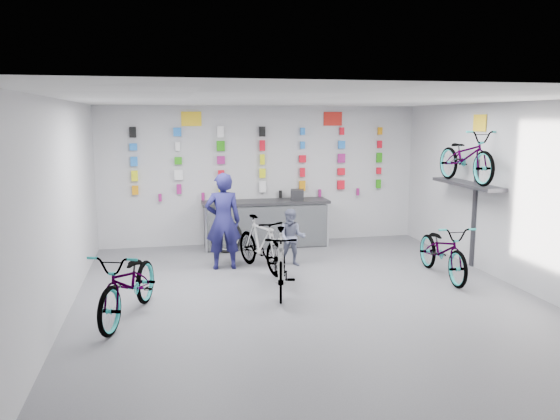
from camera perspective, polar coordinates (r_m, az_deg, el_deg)
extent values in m
plane|color=#515256|center=(8.47, 2.97, -9.26)|extent=(8.00, 8.00, 0.00)
plane|color=white|center=(8.02, 3.16, 11.46)|extent=(8.00, 8.00, 0.00)
plane|color=#B5B5B7|center=(11.99, -1.91, 3.66)|extent=(7.00, 0.00, 7.00)
plane|color=#B5B5B7|center=(4.46, 16.59, -6.90)|extent=(7.00, 0.00, 7.00)
plane|color=#B5B5B7|center=(7.97, -22.05, -0.04)|extent=(0.00, 8.00, 8.00)
plane|color=#B5B5B7|center=(9.63, 23.62, 1.40)|extent=(0.00, 8.00, 8.00)
cube|color=black|center=(11.71, -1.49, -1.68)|extent=(2.60, 0.60, 0.90)
cube|color=silver|center=(11.41, -1.22, -1.82)|extent=(2.60, 0.02, 0.90)
cube|color=silver|center=(11.25, -7.74, -2.07)|extent=(0.04, 0.04, 0.96)
cube|color=silver|center=(11.72, 5.04, -1.55)|extent=(0.04, 0.04, 0.96)
cube|color=black|center=(11.62, -1.50, 0.84)|extent=(2.70, 0.66, 0.06)
cube|color=orange|center=(11.78, -14.88, 2.02)|extent=(0.13, 0.06, 0.19)
cube|color=#911868|center=(11.77, -10.50, 2.17)|extent=(0.10, 0.06, 0.21)
cube|color=yellow|center=(11.83, -6.14, 2.31)|extent=(0.11, 0.06, 0.19)
cube|color=silver|center=(11.95, -1.84, 2.44)|extent=(0.14, 0.06, 0.24)
cube|color=orange|center=(12.14, 2.35, 2.54)|extent=(0.13, 0.06, 0.23)
cube|color=red|center=(12.39, 6.39, 2.64)|extent=(0.16, 0.06, 0.20)
cube|color=#248E0E|center=(12.70, 10.25, 2.71)|extent=(0.10, 0.06, 0.20)
cube|color=yellow|center=(11.75, -14.95, 3.47)|extent=(0.13, 0.06, 0.22)
cube|color=silver|center=(11.74, -10.55, 3.62)|extent=(0.17, 0.06, 0.21)
cube|color=red|center=(11.79, -6.17, 3.76)|extent=(0.13, 0.06, 0.16)
cube|color=yellow|center=(11.92, -1.85, 3.87)|extent=(0.13, 0.06, 0.20)
cube|color=red|center=(12.11, 2.36, 3.95)|extent=(0.11, 0.06, 0.20)
cube|color=red|center=(12.36, 6.41, 4.02)|extent=(0.16, 0.06, 0.15)
cube|color=red|center=(12.67, 10.29, 4.06)|extent=(0.10, 0.06, 0.14)
cube|color=blue|center=(11.72, -15.01, 4.92)|extent=(0.14, 0.06, 0.19)
cube|color=#248E0E|center=(11.71, -10.59, 5.08)|extent=(0.15, 0.06, 0.15)
cube|color=#911868|center=(11.77, -6.19, 5.21)|extent=(0.17, 0.06, 0.17)
cube|color=yellow|center=(11.89, -1.86, 5.31)|extent=(0.10, 0.06, 0.22)
cube|color=red|center=(12.08, 2.37, 5.37)|extent=(0.15, 0.06, 0.16)
cube|color=#911868|center=(12.34, 6.44, 5.40)|extent=(0.16, 0.06, 0.20)
cube|color=#248E0E|center=(12.65, 10.33, 5.41)|extent=(0.12, 0.06, 0.22)
cube|color=blue|center=(11.70, -15.07, 6.39)|extent=(0.15, 0.06, 0.14)
cube|color=silver|center=(11.69, -10.64, 6.55)|extent=(0.10, 0.06, 0.19)
cube|color=#248E0E|center=(11.75, -6.22, 6.67)|extent=(0.17, 0.06, 0.22)
cube|color=red|center=(11.87, -1.87, 6.75)|extent=(0.11, 0.06, 0.23)
cube|color=blue|center=(12.06, 2.38, 6.79)|extent=(0.09, 0.06, 0.16)
cube|color=blue|center=(12.32, 6.46, 6.80)|extent=(0.15, 0.06, 0.17)
cube|color=red|center=(12.63, 10.37, 6.77)|extent=(0.10, 0.06, 0.17)
cube|color=black|center=(11.69, -15.14, 7.85)|extent=(0.14, 0.06, 0.22)
cube|color=blue|center=(11.68, -10.68, 8.02)|extent=(0.16, 0.06, 0.18)
cube|color=silver|center=(11.74, -6.25, 8.13)|extent=(0.14, 0.06, 0.24)
cube|color=black|center=(11.86, -1.87, 8.20)|extent=(0.13, 0.06, 0.21)
cube|color=blue|center=(12.05, 2.39, 8.22)|extent=(0.09, 0.06, 0.15)
cube|color=red|center=(12.31, 6.49, 8.19)|extent=(0.10, 0.06, 0.16)
cube|color=orange|center=(12.62, 10.41, 8.13)|extent=(0.10, 0.06, 0.16)
cylinder|color=#911868|center=(11.77, -12.42, 1.27)|extent=(0.07, 0.07, 0.16)
cylinder|color=#911868|center=(11.80, -8.05, 1.42)|extent=(0.07, 0.07, 0.16)
cylinder|color=black|center=(12.03, 0.06, 1.67)|extent=(0.07, 0.07, 0.16)
cylinder|color=#911868|center=(12.25, 4.18, 1.79)|extent=(0.07, 0.07, 0.16)
cylinder|color=#911868|center=(12.53, 8.14, 1.89)|extent=(0.07, 0.07, 0.16)
cube|color=#333338|center=(10.51, 18.97, 2.58)|extent=(0.38, 1.90, 0.06)
cube|color=#333338|center=(10.68, 19.63, -0.34)|extent=(0.04, 0.10, 2.00)
cube|color=yellow|center=(11.74, -9.25, 9.38)|extent=(0.42, 0.02, 0.30)
cube|color=red|center=(12.29, 5.54, 9.46)|extent=(0.42, 0.02, 0.30)
cube|color=yellow|center=(10.54, 20.14, 8.54)|extent=(0.02, 0.40, 0.30)
imported|color=gray|center=(7.82, -15.48, -7.38)|extent=(1.23, 2.02, 1.00)
imported|color=gray|center=(8.61, 0.09, -5.43)|extent=(0.82, 1.75, 1.01)
imported|color=gray|center=(9.86, 16.67, -4.03)|extent=(0.77, 1.88, 0.97)
imported|color=gray|center=(9.87, -1.99, -3.55)|extent=(0.99, 1.71, 0.99)
imported|color=gray|center=(10.44, 18.88, 5.32)|extent=(0.63, 1.80, 0.95)
imported|color=#18164A|center=(9.96, -5.96, -1.17)|extent=(0.65, 0.43, 1.77)
imported|color=slate|center=(10.17, 1.24, -2.90)|extent=(0.62, 0.55, 1.07)
torus|color=black|center=(11.24, -5.63, -2.79)|extent=(0.70, 0.27, 0.68)
torus|color=silver|center=(11.24, -5.63, -2.79)|extent=(0.56, 0.19, 0.55)
cube|color=black|center=(11.74, 1.81, 1.62)|extent=(0.34, 0.36, 0.22)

